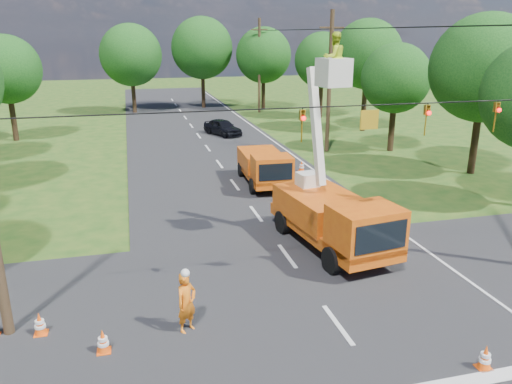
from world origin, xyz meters
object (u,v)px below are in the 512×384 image
object	(u,v)px
traffic_cone_1	(485,358)
distant_car	(223,127)
bucket_truck	(334,207)
traffic_cone_4	(103,341)
ground_worker	(187,303)
tree_right_e	(322,60)
tree_right_c	(396,78)
tree_far_b	(202,48)
second_truck	(264,166)
tree_far_c	(263,55)
pole_right_far	(259,65)
tree_far_a	(131,55)
tree_right_d	(367,54)
traffic_cone_2	(281,222)
traffic_cone_3	(314,199)
pole_right_mid	(330,82)
traffic_cone_5	(40,324)
traffic_cone_7	(302,166)
tree_left_f	(6,70)
tree_right_b	(485,68)

from	to	relation	value
traffic_cone_1	distant_car	bearing A→B (deg)	91.39
bucket_truck	traffic_cone_4	distance (m)	10.24
ground_worker	tree_right_e	distance (m)	40.77
tree_right_c	tree_far_b	distance (m)	27.97
second_truck	tree_far_b	world-z (taller)	tree_far_b
tree_far_c	tree_right_e	bearing A→B (deg)	-58.44
ground_worker	pole_right_far	distance (m)	43.33
bucket_truck	tree_far_a	distance (m)	40.49
tree_right_c	tree_right_d	distance (m)	8.27
traffic_cone_2	traffic_cone_4	distance (m)	10.55
traffic_cone_3	pole_right_mid	bearing A→B (deg)	65.22
tree_right_e	tree_far_b	xyz separation A→B (m)	(-10.80, 10.00, 1.00)
pole_right_mid	traffic_cone_3	bearing A→B (deg)	-114.78
tree_right_e	distant_car	bearing A→B (deg)	-149.03
traffic_cone_5	bucket_truck	bearing A→B (deg)	19.02
ground_worker	traffic_cone_5	bearing A→B (deg)	132.54
distant_car	tree_far_a	world-z (taller)	tree_far_a
pole_right_mid	tree_far_b	size ratio (longest dim) A/B	0.97
traffic_cone_3	tree_right_e	bearing A→B (deg)	68.20
traffic_cone_2	traffic_cone_3	xyz separation A→B (m)	(2.61, 2.72, 0.00)
bucket_truck	traffic_cone_7	world-z (taller)	bucket_truck
second_truck	tree_far_a	world-z (taller)	tree_far_a
traffic_cone_7	tree_far_b	distance (m)	30.78
tree_right_e	tree_far_a	xyz separation A→B (m)	(-18.80, 8.00, 0.38)
traffic_cone_3	tree_right_c	distance (m)	15.23
traffic_cone_1	tree_right_c	distance (m)	26.44
traffic_cone_2	tree_far_b	xyz separation A→B (m)	(2.37, 39.12, 6.45)
traffic_cone_2	tree_left_f	distance (m)	29.12
second_truck	traffic_cone_2	distance (m)	6.97
traffic_cone_1	tree_far_c	distance (m)	47.64
bucket_truck	tree_right_d	distance (m)	27.30
second_truck	traffic_cone_1	size ratio (longest dim) A/B	8.17
tree_far_b	pole_right_mid	bearing A→B (deg)	-77.59
ground_worker	pole_right_mid	distance (m)	25.12
tree_far_b	traffic_cone_3	bearing A→B (deg)	-89.63
traffic_cone_7	tree_right_b	distance (m)	12.26
tree_far_c	distant_car	bearing A→B (deg)	-117.83
second_truck	traffic_cone_3	bearing A→B (deg)	-67.32
traffic_cone_3	tree_right_d	size ratio (longest dim) A/B	0.07
pole_right_far	tree_far_b	distance (m)	7.63
pole_right_mid	tree_right_e	world-z (taller)	pole_right_mid
pole_right_mid	tree_far_c	size ratio (longest dim) A/B	1.09
tree_far_a	tree_far_c	distance (m)	14.53
second_truck	tree_left_f	xyz separation A→B (m)	(-16.50, 17.28, 4.57)
traffic_cone_5	tree_left_f	size ratio (longest dim) A/B	0.08
traffic_cone_4	traffic_cone_5	distance (m)	2.26
tree_right_e	pole_right_mid	bearing A→B (deg)	-109.46
traffic_cone_5	tree_far_a	size ratio (longest dim) A/B	0.07
ground_worker	traffic_cone_4	size ratio (longest dim) A/B	2.63
tree_right_d	tree_far_c	bearing A→B (deg)	109.46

